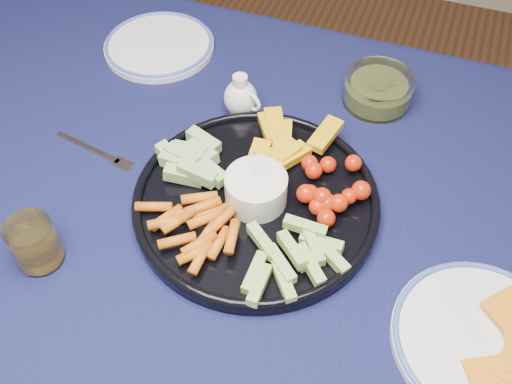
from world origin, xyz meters
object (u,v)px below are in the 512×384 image
(creamer_pitcher, at_px, (241,98))
(cheese_plate, at_px, (483,339))
(juice_tumbler, at_px, (36,245))
(dining_table, at_px, (285,264))
(pickle_bowl, at_px, (378,91))
(side_plate_extra, at_px, (159,45))
(crudite_platter, at_px, (254,197))

(creamer_pitcher, distance_m, cheese_plate, 0.56)
(juice_tumbler, bearing_deg, dining_table, 27.19)
(pickle_bowl, distance_m, juice_tumbler, 0.64)
(side_plate_extra, bearing_deg, creamer_pitcher, -28.03)
(dining_table, xyz_separation_m, crudite_platter, (-0.07, 0.03, 0.11))
(dining_table, distance_m, pickle_bowl, 0.37)
(creamer_pitcher, bearing_deg, crudite_platter, -63.38)
(juice_tumbler, relative_size, side_plate_extra, 0.36)
(dining_table, relative_size, side_plate_extra, 7.47)
(side_plate_extra, bearing_deg, juice_tumbler, -83.13)
(creamer_pitcher, bearing_deg, pickle_bowl, 27.24)
(crudite_platter, xyz_separation_m, side_plate_extra, (-0.32, 0.32, -0.01))
(creamer_pitcher, bearing_deg, dining_table, -54.31)
(dining_table, height_order, creamer_pitcher, creamer_pitcher)
(dining_table, bearing_deg, creamer_pitcher, 125.69)
(crudite_platter, xyz_separation_m, juice_tumbler, (-0.26, -0.20, 0.01))
(pickle_bowl, relative_size, side_plate_extra, 0.56)
(pickle_bowl, height_order, side_plate_extra, pickle_bowl)
(dining_table, bearing_deg, pickle_bowl, 79.96)
(creamer_pitcher, distance_m, pickle_bowl, 0.25)
(crudite_platter, height_order, pickle_bowl, crudite_platter)
(pickle_bowl, bearing_deg, cheese_plate, -60.71)
(dining_table, relative_size, cheese_plate, 6.90)
(side_plate_extra, bearing_deg, crudite_platter, -44.21)
(cheese_plate, distance_m, juice_tumbler, 0.63)
(dining_table, distance_m, side_plate_extra, 0.53)
(juice_tumbler, bearing_deg, creamer_pitcher, 67.53)
(crudite_platter, relative_size, juice_tumbler, 4.86)
(creamer_pitcher, height_order, side_plate_extra, creamer_pitcher)
(pickle_bowl, height_order, cheese_plate, pickle_bowl)
(crudite_platter, relative_size, creamer_pitcher, 4.61)
(dining_table, distance_m, cheese_plate, 0.33)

